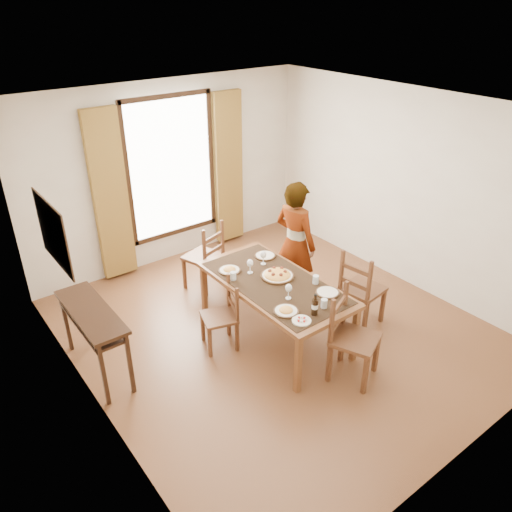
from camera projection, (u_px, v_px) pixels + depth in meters
ground at (275, 329)px, 6.25m from camera, size 5.00×5.00×0.00m
room_shell at (270, 212)px, 5.61m from camera, size 4.60×5.10×2.74m
console_table at (92, 319)px, 5.27m from camera, size 0.38×1.20×0.80m
dining_table at (275, 287)px, 5.82m from camera, size 0.97×1.94×0.76m
chair_west at (222, 317)px, 5.79m from camera, size 0.47×0.47×0.86m
chair_north at (205, 258)px, 6.91m from camera, size 0.56×0.56×1.01m
chair_south at (352, 339)px, 5.29m from camera, size 0.61×0.61×1.04m
chair_east at (361, 291)px, 6.14m from camera, size 0.52×0.52×1.03m
man at (295, 244)px, 6.47m from camera, size 0.76×0.62×1.69m
plate_sw at (286, 310)px, 5.25m from camera, size 0.27×0.27×0.05m
plate_se at (328, 291)px, 5.57m from camera, size 0.27×0.27×0.05m
plate_nw at (230, 269)px, 6.01m from camera, size 0.27×0.27×0.05m
plate_ne at (265, 255)px, 6.33m from camera, size 0.27×0.27×0.05m
pasta_platter at (277, 273)px, 5.87m from camera, size 0.40×0.40×0.10m
caprese_plate at (302, 320)px, 5.10m from camera, size 0.20×0.20×0.04m
wine_glass_a at (289, 291)px, 5.44m from camera, size 0.08×0.08×0.18m
wine_glass_b at (263, 258)px, 6.13m from camera, size 0.08×0.08×0.18m
wine_glass_c at (250, 266)px, 5.94m from camera, size 0.08×0.08×0.18m
tumbler_a at (316, 280)px, 5.74m from camera, size 0.07×0.07×0.10m
tumbler_b at (233, 276)px, 5.82m from camera, size 0.07×0.07×0.10m
tumbler_c at (324, 303)px, 5.31m from camera, size 0.07×0.07×0.10m
wine_bottle at (315, 304)px, 5.16m from camera, size 0.07×0.07×0.25m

